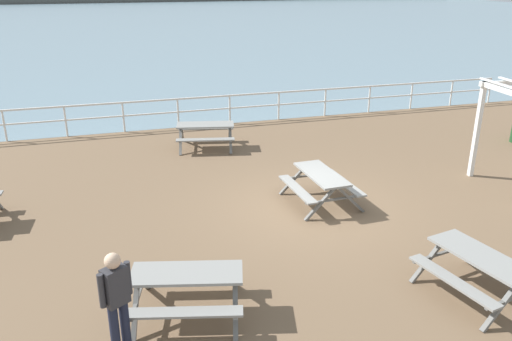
{
  "coord_description": "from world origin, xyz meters",
  "views": [
    {
      "loc": [
        -4.47,
        -10.47,
        5.28
      ],
      "look_at": [
        -1.1,
        0.74,
        0.8
      ],
      "focal_mm": 36.46,
      "sensor_mm": 36.0,
      "label": 1
    }
  ],
  "objects_px": {
    "picnic_table_near_left": "(187,282)",
    "picnic_table_near_right": "(321,181)",
    "picnic_table_far_right": "(206,130)",
    "visitor": "(117,297)",
    "picnic_table_far_left": "(480,264)"
  },
  "relations": [
    {
      "from": "picnic_table_far_left",
      "to": "visitor",
      "type": "height_order",
      "value": "visitor"
    },
    {
      "from": "picnic_table_near_right",
      "to": "picnic_table_far_left",
      "type": "height_order",
      "value": "same"
    },
    {
      "from": "picnic_table_near_left",
      "to": "picnic_table_far_left",
      "type": "xyz_separation_m",
      "value": [
        4.91,
        -0.91,
        0.0
      ]
    },
    {
      "from": "picnic_table_near_left",
      "to": "picnic_table_far_right",
      "type": "height_order",
      "value": "same"
    },
    {
      "from": "picnic_table_near_right",
      "to": "picnic_table_far_right",
      "type": "relative_size",
      "value": 0.89
    },
    {
      "from": "picnic_table_near_left",
      "to": "picnic_table_far_right",
      "type": "relative_size",
      "value": 1.02
    },
    {
      "from": "picnic_table_far_left",
      "to": "picnic_table_near_right",
      "type": "bearing_deg",
      "value": 2.82
    },
    {
      "from": "picnic_table_far_right",
      "to": "visitor",
      "type": "relative_size",
      "value": 1.25
    },
    {
      "from": "picnic_table_far_right",
      "to": "visitor",
      "type": "bearing_deg",
      "value": -96.62
    },
    {
      "from": "picnic_table_near_left",
      "to": "picnic_table_far_right",
      "type": "bearing_deg",
      "value": 91.08
    },
    {
      "from": "picnic_table_far_right",
      "to": "visitor",
      "type": "xyz_separation_m",
      "value": [
        -3.14,
        -9.13,
        0.36
      ]
    },
    {
      "from": "picnic_table_near_left",
      "to": "picnic_table_near_right",
      "type": "bearing_deg",
      "value": 56.35
    },
    {
      "from": "picnic_table_far_left",
      "to": "picnic_table_far_right",
      "type": "distance_m",
      "value": 9.81
    },
    {
      "from": "visitor",
      "to": "picnic_table_far_right",
      "type": "bearing_deg",
      "value": -50.6
    },
    {
      "from": "visitor",
      "to": "picnic_table_far_left",
      "type": "bearing_deg",
      "value": -123.98
    }
  ]
}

